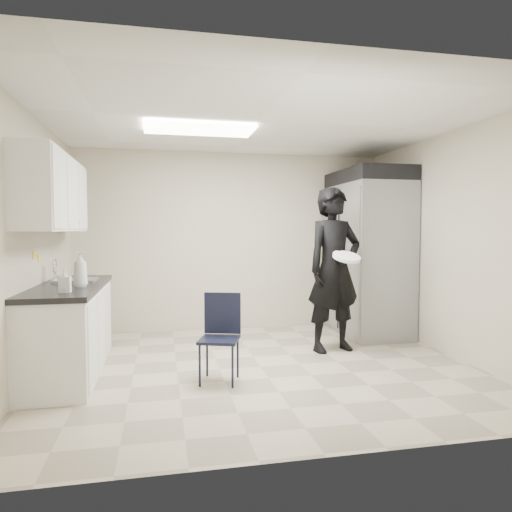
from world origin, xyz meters
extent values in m
plane|color=#B3A58D|center=(0.00, 0.00, 0.00)|extent=(4.50, 4.50, 0.00)
plane|color=silver|center=(0.00, 0.00, 2.60)|extent=(4.50, 4.50, 0.00)
plane|color=#BFB59D|center=(0.00, 2.00, 1.30)|extent=(4.50, 0.00, 4.50)
plane|color=#BFB59D|center=(-2.25, 0.00, 1.30)|extent=(0.00, 4.00, 4.00)
plane|color=#BFB59D|center=(2.25, 0.00, 1.30)|extent=(0.00, 4.00, 4.00)
cube|color=white|center=(-0.60, 0.40, 2.57)|extent=(1.20, 0.60, 0.02)
cube|color=silver|center=(-1.95, 0.20, 0.43)|extent=(0.60, 1.90, 0.86)
cube|color=black|center=(-1.95, 0.20, 0.89)|extent=(0.64, 1.95, 0.05)
cube|color=gray|center=(-1.93, 0.45, 0.87)|extent=(0.42, 0.40, 0.14)
cylinder|color=silver|center=(-2.13, 0.45, 1.02)|extent=(0.02, 0.02, 0.24)
cube|color=silver|center=(-2.08, 0.20, 1.83)|extent=(0.35, 1.80, 0.75)
cube|color=black|center=(-2.14, 1.35, 1.62)|extent=(0.22, 0.30, 0.35)
cube|color=yellow|center=(-2.24, 0.10, 1.22)|extent=(0.00, 0.12, 0.07)
cube|color=yellow|center=(-2.24, 0.30, 1.18)|extent=(0.00, 0.12, 0.07)
cube|color=gray|center=(1.83, 1.27, 1.05)|extent=(0.80, 1.35, 2.10)
cube|color=black|center=(1.83, 1.27, 2.20)|extent=(0.80, 1.35, 0.20)
cube|color=black|center=(-0.49, -0.40, 0.41)|extent=(0.46, 0.46, 0.82)
imported|color=black|center=(1.01, 0.47, 0.99)|extent=(0.81, 0.63, 1.98)
cylinder|color=silver|center=(1.07, 0.23, 1.15)|extent=(0.39, 0.39, 0.04)
imported|color=white|center=(-1.80, -0.03, 1.08)|extent=(0.19, 0.19, 0.34)
imported|color=#B0AFBC|center=(-1.87, -0.42, 1.02)|extent=(0.10, 0.10, 0.21)
camera|label=1|loc=(-1.03, -4.70, 1.46)|focal=32.00mm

